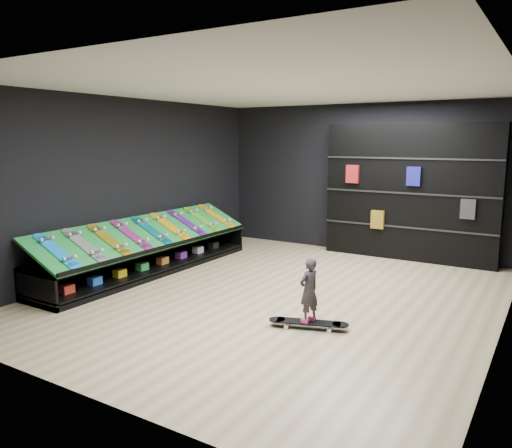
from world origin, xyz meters
The scene contains 20 objects.
floor centered at (0.00, 0.00, 0.00)m, with size 6.00×7.00×0.01m, color #C7B486.
ceiling centered at (0.00, 0.00, 3.00)m, with size 6.00×7.00×0.01m, color white.
wall_back centered at (0.00, 3.50, 1.50)m, with size 6.00×0.02×3.00m, color black.
wall_front centered at (0.00, -3.50, 1.50)m, with size 6.00×0.02×3.00m, color black.
wall_left centered at (-3.00, 0.00, 1.50)m, with size 0.02×7.00×3.00m, color black.
wall_right centered at (3.00, 0.00, 1.50)m, with size 0.02×7.00×3.00m, color black.
display_rack centered at (-2.55, 0.00, 0.25)m, with size 0.90×4.50×0.50m, color black, non-canonical shape.
turf_ramp centered at (-2.50, 0.00, 0.71)m, with size 1.00×4.50×0.04m, color #116E26.
back_shelving centered at (1.02, 3.32, 1.29)m, with size 3.23×0.38×2.59m, color black.
floor_skateboard centered at (0.97, -0.96, 0.05)m, with size 0.98×0.22×0.09m, color black, non-canonical shape.
child centered at (0.97, -0.96, 0.33)m, with size 0.18×0.13×0.48m, color black.
display_board_0 centered at (-2.49, -1.90, 0.74)m, with size 0.98×0.22×0.09m, color blue, non-canonical shape.
display_board_1 centered at (-2.49, -1.42, 0.74)m, with size 0.98×0.22×0.09m, color black, non-canonical shape.
display_board_2 centered at (-2.49, -0.95, 0.74)m, with size 0.98×0.22×0.09m, color yellow, non-canonical shape.
display_board_3 centered at (-2.49, -0.48, 0.74)m, with size 0.98×0.22×0.09m, color #2626BF, non-canonical shape.
display_board_4 centered at (-2.49, 0.00, 0.74)m, with size 0.98×0.22×0.09m, color #0C8C99, non-canonical shape.
display_board_5 centered at (-2.49, 0.48, 0.74)m, with size 0.98×0.22×0.09m, color yellow, non-canonical shape.
display_board_6 centered at (-2.49, 0.95, 0.74)m, with size 0.98×0.22×0.09m, color purple, non-canonical shape.
display_board_7 centered at (-2.49, 1.42, 0.74)m, with size 0.98×0.22×0.09m, color green, non-canonical shape.
display_board_8 centered at (-2.49, 1.90, 0.74)m, with size 0.98×0.22×0.09m, color orange, non-canonical shape.
Camera 1 is at (3.47, -6.25, 2.29)m, focal length 35.00 mm.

